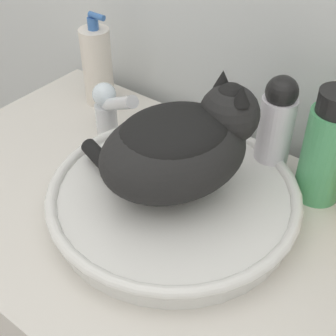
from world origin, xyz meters
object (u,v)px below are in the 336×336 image
(cat, at_px, (180,144))
(mouthwash_bottle, at_px, (327,149))
(faucet, at_px, (109,108))
(lotion_bottle_white, at_px, (275,129))
(soap_pump_bottle, at_px, (97,66))

(cat, xyz_separation_m, mouthwash_bottle, (0.17, 0.17, -0.03))
(faucet, height_order, mouthwash_bottle, mouthwash_bottle)
(faucet, bearing_deg, lotion_bottle_white, 38.29)
(cat, xyz_separation_m, faucet, (-0.23, 0.08, -0.06))
(cat, distance_m, soap_pump_bottle, 0.39)
(faucet, xyz_separation_m, lotion_bottle_white, (0.31, 0.09, 0.03))
(faucet, xyz_separation_m, mouthwash_bottle, (0.40, 0.09, 0.03))
(cat, xyz_separation_m, lotion_bottle_white, (0.08, 0.17, -0.03))
(cat, distance_m, lotion_bottle_white, 0.19)
(soap_pump_bottle, bearing_deg, faucet, -38.32)
(mouthwash_bottle, bearing_deg, lotion_bottle_white, 180.00)
(cat, relative_size, mouthwash_bottle, 1.53)
(cat, relative_size, lotion_bottle_white, 1.57)
(faucet, height_order, lotion_bottle_white, lotion_bottle_white)
(mouthwash_bottle, xyz_separation_m, soap_pump_bottle, (-0.52, 0.00, -0.01))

